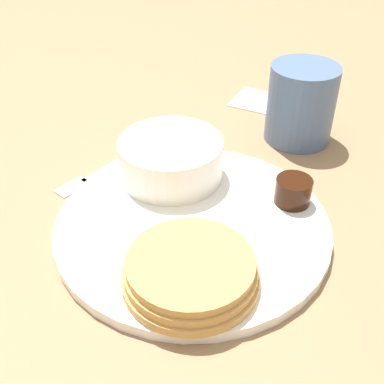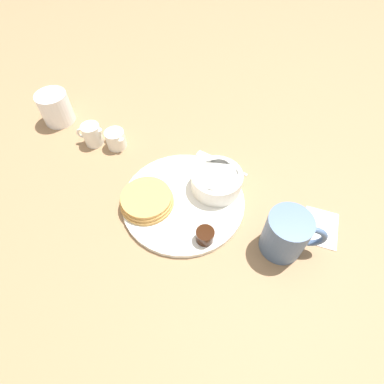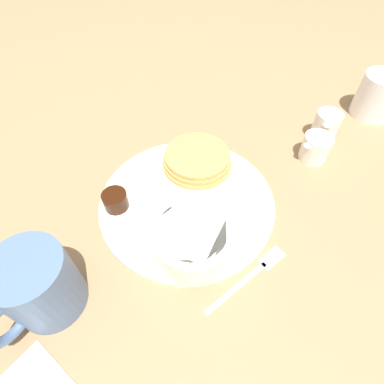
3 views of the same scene
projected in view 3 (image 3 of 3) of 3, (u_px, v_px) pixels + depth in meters
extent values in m
plane|color=#93704C|center=(187.00, 204.00, 0.51)|extent=(4.00, 4.00, 0.00)
cylinder|color=white|center=(187.00, 202.00, 0.50)|extent=(0.29, 0.29, 0.01)
cylinder|color=tan|center=(197.00, 163.00, 0.55)|extent=(0.13, 0.13, 0.01)
cylinder|color=tan|center=(197.00, 159.00, 0.54)|extent=(0.12, 0.12, 0.01)
cylinder|color=tan|center=(197.00, 155.00, 0.53)|extent=(0.12, 0.12, 0.01)
cylinder|color=white|center=(192.00, 238.00, 0.42)|extent=(0.12, 0.12, 0.05)
cylinder|color=white|center=(192.00, 231.00, 0.41)|extent=(0.10, 0.10, 0.01)
cylinder|color=black|center=(115.00, 200.00, 0.48)|extent=(0.04, 0.04, 0.03)
cylinder|color=white|center=(182.00, 257.00, 0.42)|extent=(0.05, 0.05, 0.03)
sphere|color=white|center=(181.00, 251.00, 0.40)|extent=(0.03, 0.03, 0.03)
cylinder|color=slate|center=(40.00, 286.00, 0.36)|extent=(0.09, 0.09, 0.10)
torus|color=slate|center=(7.00, 322.00, 0.33)|extent=(0.03, 0.07, 0.07)
cylinder|color=white|center=(316.00, 148.00, 0.56)|extent=(0.05, 0.05, 0.05)
torus|color=white|center=(327.00, 142.00, 0.57)|extent=(0.01, 0.03, 0.03)
cone|color=white|center=(310.00, 143.00, 0.54)|extent=(0.02, 0.02, 0.01)
cylinder|color=white|center=(325.00, 126.00, 0.59)|extent=(0.05, 0.05, 0.06)
torus|color=white|center=(328.00, 118.00, 0.60)|extent=(0.02, 0.03, 0.03)
cone|color=white|center=(328.00, 122.00, 0.56)|extent=(0.02, 0.02, 0.01)
cube|color=silver|center=(237.00, 287.00, 0.41)|extent=(0.01, 0.11, 0.00)
cube|color=silver|center=(272.00, 258.00, 0.44)|extent=(0.02, 0.04, 0.00)
cylinder|color=white|center=(378.00, 96.00, 0.63)|extent=(0.09, 0.09, 0.09)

